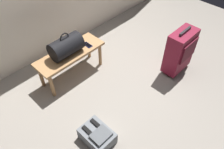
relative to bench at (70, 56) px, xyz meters
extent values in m
plane|color=gray|center=(0.18, -0.88, -0.36)|extent=(6.60, 6.60, 0.00)
cube|color=#A87A4C|center=(0.00, 0.00, 0.05)|extent=(1.00, 0.36, 0.04)
cylinder|color=#A87A4C|center=(-0.44, -0.13, -0.16)|extent=(0.05, 0.05, 0.39)
cylinder|color=#A87A4C|center=(0.44, -0.13, -0.16)|extent=(0.05, 0.05, 0.39)
cylinder|color=#A87A4C|center=(-0.44, 0.13, -0.16)|extent=(0.05, 0.05, 0.39)
cylinder|color=#A87A4C|center=(0.44, 0.13, -0.16)|extent=(0.05, 0.05, 0.39)
cylinder|color=black|center=(-0.04, 0.00, 0.20)|extent=(0.44, 0.26, 0.26)
torus|color=black|center=(-0.04, 0.00, 0.34)|extent=(0.14, 0.02, 0.14)
cube|color=#191E4C|center=(0.28, -0.05, 0.07)|extent=(0.07, 0.14, 0.01)
cube|color=black|center=(0.28, -0.05, 0.08)|extent=(0.06, 0.13, 0.00)
cube|color=maroon|center=(1.16, -1.04, 0.01)|extent=(0.45, 0.24, 0.63)
cube|color=#500E1C|center=(1.16, -1.17, 0.09)|extent=(0.36, 0.02, 0.28)
cube|color=#262628|center=(1.16, -1.04, 0.34)|extent=(0.25, 0.03, 0.04)
cylinder|color=black|center=(1.00, -0.96, -0.33)|extent=(0.02, 0.05, 0.05)
cylinder|color=black|center=(1.31, -0.96, -0.33)|extent=(0.02, 0.05, 0.05)
cube|color=slate|center=(-0.48, -1.04, -0.27)|extent=(0.28, 0.38, 0.17)
cube|color=#515559|center=(-0.48, -1.11, -0.17)|extent=(0.21, 0.17, 0.04)
cube|color=black|center=(-0.55, -0.98, -0.18)|extent=(0.04, 0.19, 0.02)
cube|color=black|center=(-0.42, -0.98, -0.18)|extent=(0.04, 0.19, 0.02)
camera|label=1|loc=(-1.25, -2.02, 2.00)|focal=34.87mm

